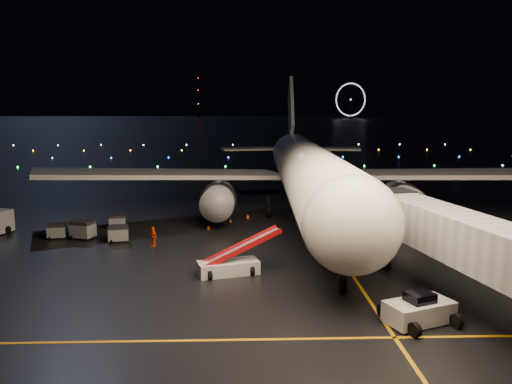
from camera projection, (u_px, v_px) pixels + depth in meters
ground at (235, 129)px, 334.28m from camera, size 2000.00×2000.00×0.00m
lane_centre at (323, 233)px, 53.63m from camera, size 0.25×80.00×0.02m
lane_cross at (100, 342)px, 28.44m from camera, size 60.00×0.25×0.02m
airliner at (305, 139)px, 62.74m from camera, size 68.30×65.09×18.80m
pushback_tug at (419, 308)px, 30.86m from camera, size 4.67×3.54×1.98m
belt_loader at (228, 253)px, 39.93m from camera, size 7.36×3.78×3.44m
crew_c at (153, 237)px, 48.29m from camera, size 1.06×1.16×1.91m
safety_cone_0 at (209, 227)px, 55.35m from camera, size 0.48×0.48×0.47m
safety_cone_1 at (248, 216)px, 60.88m from camera, size 0.50×0.50×0.51m
safety_cone_2 at (231, 220)px, 58.75m from camera, size 0.44×0.44×0.47m
safety_cone_3 at (118, 203)px, 69.81m from camera, size 0.41×0.41×0.46m
ferris_wheel at (351, 101)px, 749.57m from camera, size 49.33×16.80×52.00m
radio_mast at (198, 97)px, 761.03m from camera, size 1.80×1.80×64.00m
taxiway_lights at (229, 155)px, 142.95m from camera, size 164.00×92.00×0.36m
baggage_cart_0 at (118, 234)px, 49.96m from camera, size 2.16×1.70×1.65m
baggage_cart_1 at (117, 222)px, 55.64m from camera, size 1.98×1.56×1.52m
baggage_cart_2 at (83, 230)px, 51.04m from camera, size 2.63×2.24×1.89m
baggage_cart_3 at (57, 231)px, 51.22m from camera, size 1.98×1.55×1.52m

